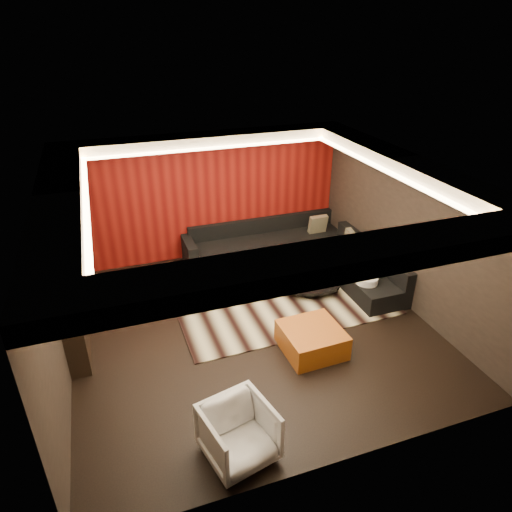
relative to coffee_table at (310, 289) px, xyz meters
name	(u,v)px	position (x,y,z in m)	size (l,w,h in m)	color
floor	(251,326)	(-1.44, -0.62, -0.13)	(6.00, 6.00, 0.02)	black
ceiling	(250,172)	(-1.44, -0.62, 2.69)	(6.00, 6.00, 0.02)	silver
wall_back	(207,196)	(-1.44, 2.39, 1.28)	(6.00, 0.02, 2.80)	black
wall_left	(53,288)	(-4.45, -0.62, 1.28)	(0.02, 6.00, 2.80)	black
wall_right	(407,231)	(1.57, -0.62, 1.28)	(0.02, 6.00, 2.80)	black
red_feature_wall	(207,196)	(-1.44, 2.35, 1.28)	(5.98, 0.05, 2.78)	#6B0C0A
soffit_back	(207,140)	(-1.44, 2.08, 2.57)	(6.00, 0.60, 0.22)	silver
soffit_front	(336,260)	(-1.44, -3.32, 2.57)	(6.00, 0.60, 0.22)	silver
soffit_left	(58,201)	(-4.14, -0.62, 2.57)	(0.60, 4.80, 0.22)	silver
soffit_right	(403,163)	(1.26, -0.62, 2.57)	(0.60, 4.80, 0.22)	silver
cove_back	(212,148)	(-1.44, 1.74, 2.48)	(4.80, 0.08, 0.04)	#FFD899
cove_front	(320,253)	(-1.44, -2.98, 2.48)	(4.80, 0.08, 0.04)	#FFD899
cove_left	(86,204)	(-3.80, -0.62, 2.48)	(0.08, 4.80, 0.04)	#FFD899
cove_right	(385,170)	(0.92, -0.62, 2.48)	(0.08, 4.80, 0.04)	#FFD899
tv_surround	(69,284)	(-4.29, -0.02, 0.98)	(0.30, 2.00, 2.20)	black
tv_screen	(76,263)	(-4.13, -0.02, 1.33)	(0.04, 1.30, 0.80)	black
tv_shelf	(84,303)	(-4.13, -0.02, 0.58)	(0.04, 1.60, 0.04)	black
rug	(275,293)	(-0.65, 0.24, -0.11)	(4.00, 3.00, 0.02)	beige
coffee_table	(310,289)	(0.00, 0.00, 0.00)	(1.15, 1.15, 0.19)	black
drum_stool	(194,298)	(-2.27, 0.25, 0.12)	(0.37, 0.37, 0.44)	black
striped_pouf	(219,290)	(-1.75, 0.43, 0.07)	(0.62, 0.62, 0.34)	beige
white_side_table	(366,289)	(0.88, -0.56, 0.15)	(0.42, 0.42, 0.53)	white
orange_ottoman	(312,340)	(-0.73, -1.57, 0.09)	(0.93, 0.93, 0.41)	#8C4212
armchair	(239,434)	(-2.45, -3.12, 0.26)	(0.80, 0.82, 0.75)	white
sectional_sofa	(298,253)	(0.29, 1.25, 0.15)	(3.65, 3.50, 0.75)	black
throw_pillows	(347,242)	(1.17, 0.74, 0.50)	(0.54, 2.44, 0.50)	beige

